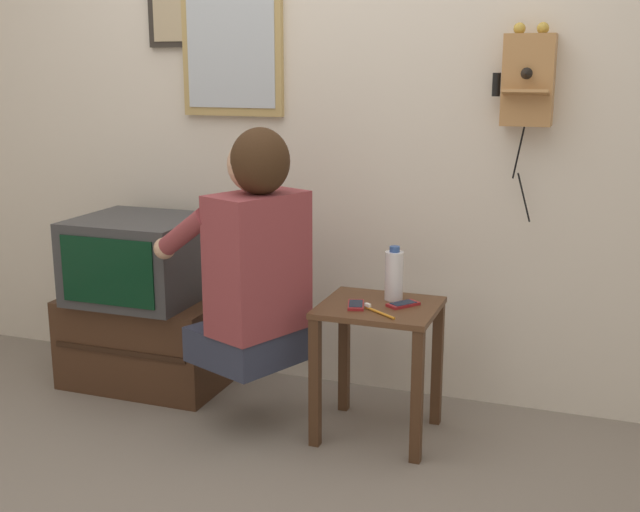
# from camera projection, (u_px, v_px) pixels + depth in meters

# --- Properties ---
(ground_plane) EXTENTS (14.00, 14.00, 0.00)m
(ground_plane) POSITION_uv_depth(u_px,v_px,m) (182.00, 511.00, 2.63)
(ground_plane) COLOR slate
(wall_back) EXTENTS (6.80, 0.05, 2.55)m
(wall_back) POSITION_uv_depth(u_px,v_px,m) (314.00, 101.00, 3.48)
(wall_back) COLOR beige
(wall_back) RESTS_ON ground_plane
(side_table) EXTENTS (0.44, 0.40, 0.53)m
(side_table) POSITION_uv_depth(u_px,v_px,m) (379.00, 338.00, 3.09)
(side_table) COLOR #51331E
(side_table) RESTS_ON ground_plane
(person) EXTENTS (0.62, 0.55, 0.93)m
(person) POSITION_uv_depth(u_px,v_px,m) (252.00, 254.00, 3.06)
(person) COLOR #2D3347
(person) RESTS_ON ground_plane
(tv_stand) EXTENTS (0.72, 0.45, 0.41)m
(tv_stand) POSITION_uv_depth(u_px,v_px,m) (147.00, 340.00, 3.65)
(tv_stand) COLOR #422819
(tv_stand) RESTS_ON ground_plane
(television) EXTENTS (0.54, 0.50, 0.37)m
(television) POSITION_uv_depth(u_px,v_px,m) (140.00, 259.00, 3.55)
(television) COLOR #38383A
(television) RESTS_ON tv_stand
(wall_phone_antique) EXTENTS (0.23, 0.18, 0.76)m
(wall_phone_antique) POSITION_uv_depth(u_px,v_px,m) (528.00, 79.00, 3.08)
(wall_phone_antique) COLOR #AD7A47
(framed_picture) EXTENTS (0.41, 0.03, 0.36)m
(framed_picture) POSITION_uv_depth(u_px,v_px,m) (189.00, 5.00, 3.54)
(framed_picture) COLOR #2D2823
(wall_mirror) EXTENTS (0.48, 0.03, 0.73)m
(wall_mirror) POSITION_uv_depth(u_px,v_px,m) (231.00, 31.00, 3.49)
(wall_mirror) COLOR tan
(cell_phone_held) EXTENTS (0.09, 0.14, 0.01)m
(cell_phone_held) POSITION_uv_depth(u_px,v_px,m) (356.00, 305.00, 3.04)
(cell_phone_held) COLOR maroon
(cell_phone_held) RESTS_ON side_table
(cell_phone_spare) EXTENTS (0.12, 0.14, 0.01)m
(cell_phone_spare) POSITION_uv_depth(u_px,v_px,m) (403.00, 304.00, 3.05)
(cell_phone_spare) COLOR maroon
(cell_phone_spare) RESTS_ON side_table
(water_bottle) EXTENTS (0.07, 0.07, 0.21)m
(water_bottle) POSITION_uv_depth(u_px,v_px,m) (394.00, 275.00, 3.11)
(water_bottle) COLOR silver
(water_bottle) RESTS_ON side_table
(toothbrush) EXTENTS (0.14, 0.11, 0.02)m
(toothbrush) POSITION_uv_depth(u_px,v_px,m) (378.00, 311.00, 2.96)
(toothbrush) COLOR orange
(toothbrush) RESTS_ON side_table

